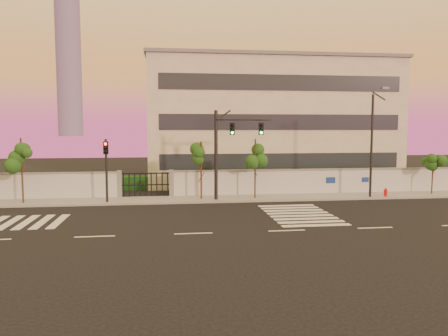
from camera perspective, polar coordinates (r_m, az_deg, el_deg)
The scene contains 15 objects.
ground at distance 23.03m, azimuth -4.03°, elevation -8.54°, with size 120.00×120.00×0.00m, color black.
sidewalk at distance 33.29m, azimuth -5.10°, elevation -4.11°, with size 60.00×3.00×0.15m, color gray.
perimeter_wall at distance 34.64m, azimuth -5.04°, elevation -2.08°, with size 60.00×0.36×2.20m.
hedge_row at distance 37.44m, azimuth -3.59°, elevation -1.91°, with size 41.00×4.25×1.80m.
institutional_building at distance 45.49m, azimuth 5.70°, elevation 6.09°, with size 24.40×12.40×12.25m.
distant_skyscraper at distance 314.08m, azimuth -19.70°, elevation 15.34°, with size 16.00×16.00×118.00m.
road_markings at distance 26.65m, azimuth -7.93°, elevation -6.65°, with size 57.00×7.62×0.02m.
street_tree_c at distance 34.05m, azimuth -24.91°, elevation 1.45°, with size 1.51×1.20×4.77m.
street_tree_d at distance 32.68m, azimuth -2.97°, elevation 1.41°, with size 1.63×1.30×4.47m.
street_tree_e at distance 33.22m, azimuth 4.13°, elevation 1.70°, with size 1.47×1.17×4.66m.
street_tree_f at distance 39.20m, azimuth 25.63°, elevation 0.31°, with size 1.31×1.04×3.33m.
traffic_signal_main at distance 32.42m, azimuth 0.45°, elevation 3.14°, with size 4.29×0.53×6.78m.
traffic_signal_secondary at distance 32.39m, azimuth -15.13°, elevation 0.64°, with size 0.37×0.35×4.69m.
streetlight_east at distance 35.29m, azimuth 18.86°, elevation 3.47°, with size 0.50×2.03×8.42m.
fire_hydrant at distance 36.35m, azimuth 20.35°, elevation -3.11°, with size 0.31×0.30×0.80m.
Camera 1 is at (-1.29, -22.32, 5.50)m, focal length 35.00 mm.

